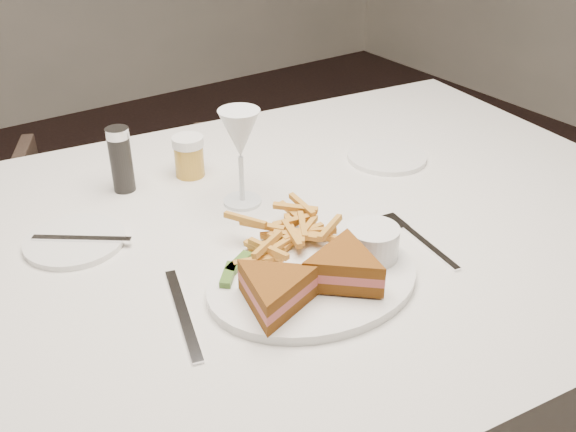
# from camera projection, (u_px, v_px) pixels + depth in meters

# --- Properties ---
(table) EXTENTS (1.58, 1.16, 0.75)m
(table) POSITION_uv_depth(u_px,v_px,m) (274.00, 391.00, 1.26)
(table) COLOR silver
(table) RESTS_ON ground
(chair_far) EXTENTS (0.75, 0.73, 0.59)m
(chair_far) POSITION_uv_depth(u_px,v_px,m) (121.00, 233.00, 1.92)
(chair_far) COLOR #45342A
(chair_far) RESTS_ON ground
(table_setting) EXTENTS (0.79, 0.65, 0.18)m
(table_setting) POSITION_uv_depth(u_px,v_px,m) (277.00, 231.00, 1.00)
(table_setting) COLOR white
(table_setting) RESTS_ON table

